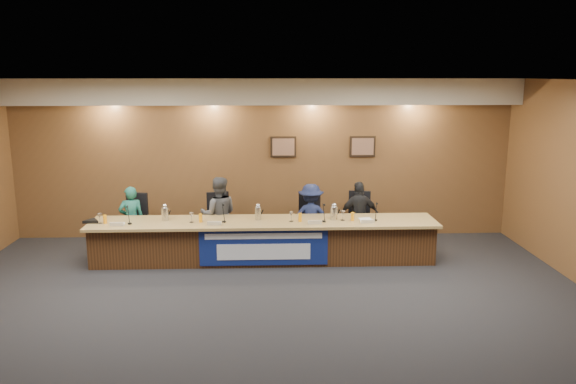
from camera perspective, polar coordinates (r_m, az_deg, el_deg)
name	(u,v)px	position (r m, az deg, el deg)	size (l,w,h in m)	color
floor	(263,317)	(7.94, -2.51, -12.57)	(10.00, 10.00, 0.00)	black
ceiling	(261,81)	(7.22, -2.75, 11.20)	(10.00, 8.00, 0.04)	silver
wall_back	(264,159)	(11.35, -2.50, 3.36)	(10.00, 0.04, 3.20)	brown
soffit	(263,92)	(10.98, -2.57, 10.15)	(10.00, 0.50, 0.50)	beige
dais_body	(264,242)	(10.06, -2.47, -5.07)	(6.00, 0.80, 0.70)	#432613
dais_top	(264,222)	(9.91, -2.49, -3.08)	(6.10, 0.95, 0.05)	#A18148
banner	(264,247)	(9.66, -2.48, -5.62)	(2.20, 0.02, 0.65)	navy
banner_text_upper	(264,236)	(9.59, -2.50, -4.50)	(2.00, 0.01, 0.10)	silver
banner_text_lower	(264,252)	(9.67, -2.48, -6.09)	(1.60, 0.01, 0.28)	silver
wall_photo_left	(283,147)	(11.29, -0.48, 4.61)	(0.52, 0.04, 0.42)	black
wall_photo_right	(363,146)	(11.45, 7.58, 4.61)	(0.52, 0.04, 0.42)	black
panelist_a	(132,220)	(10.85, -15.61, -2.71)	(0.46, 0.30, 1.26)	#1C6052
panelist_b	(219,214)	(10.57, -7.04, -2.28)	(0.69, 0.54, 1.42)	#47484B
panelist_c	(311,217)	(10.58, 2.33, -2.59)	(0.83, 0.47, 1.28)	#131B3D
panelist_d	(359,216)	(10.69, 7.24, -2.42)	(0.77, 0.32, 1.32)	black
office_chair_a	(133,226)	(10.98, -15.44, -3.34)	(0.48, 0.48, 0.08)	black
office_chair_b	(220,225)	(10.72, -6.97, -3.35)	(0.48, 0.48, 0.08)	black
office_chair_c	(310,224)	(10.72, 2.29, -3.27)	(0.48, 0.48, 0.08)	black
office_chair_d	(358,224)	(10.83, 7.13, -3.20)	(0.48, 0.48, 0.08)	black
nameplate_a	(117,224)	(9.96, -17.02, -3.11)	(0.24, 0.06, 0.09)	white
microphone_a	(130,224)	(10.05, -15.78, -3.10)	(0.07, 0.07, 0.02)	black
juice_glass_a	(105,219)	(10.20, -18.10, -2.65)	(0.06, 0.06, 0.15)	#FE9B0F
water_glass_a	(100,219)	(10.21, -18.58, -2.58)	(0.08, 0.08, 0.18)	silver
nameplate_b	(214,223)	(9.66, -7.53, -3.14)	(0.24, 0.06, 0.09)	white
microphone_b	(224,222)	(9.86, -6.52, -3.01)	(0.07, 0.07, 0.02)	black
juice_glass_b	(201,218)	(9.90, -8.88, -2.63)	(0.06, 0.06, 0.15)	#FE9B0F
water_glass_b	(191,218)	(9.90, -9.78, -2.58)	(0.08, 0.08, 0.18)	silver
nameplate_c	(315,222)	(9.65, 2.78, -3.07)	(0.24, 0.06, 0.09)	white
microphone_c	(324,221)	(9.84, 3.64, -2.99)	(0.07, 0.07, 0.02)	black
juice_glass_c	(300,217)	(9.83, 1.24, -2.59)	(0.06, 0.06, 0.15)	#FE9B0F
water_glass_c	(291,217)	(9.81, 0.33, -2.53)	(0.08, 0.08, 0.18)	silver
nameplate_d	(368,221)	(9.80, 8.11, -2.94)	(0.24, 0.06, 0.09)	white
microphone_d	(375,220)	(10.02, 8.85, -2.83)	(0.07, 0.07, 0.02)	black
juice_glass_d	(353,217)	(9.95, 6.58, -2.49)	(0.06, 0.06, 0.15)	#FE9B0F
water_glass_d	(343,216)	(9.93, 5.60, -2.40)	(0.08, 0.08, 0.18)	silver
carafe_left	(165,214)	(10.12, -12.38, -2.20)	(0.13, 0.13, 0.23)	silver
carafe_mid	(258,213)	(9.95, -3.06, -2.17)	(0.11, 0.11, 0.24)	silver
carafe_right	(334,213)	(9.98, 4.69, -2.16)	(0.13, 0.13, 0.24)	silver
speakerphone	(92,221)	(10.35, -19.32, -2.81)	(0.32, 0.32, 0.05)	black
paper_stack	(366,220)	(10.05, 7.96, -2.81)	(0.22, 0.30, 0.01)	white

